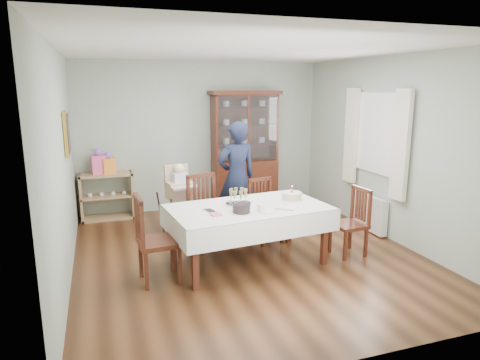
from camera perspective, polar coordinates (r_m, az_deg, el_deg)
name	(u,v)px	position (r m, az deg, el deg)	size (l,w,h in m)	color
floor	(247,254)	(5.97, 0.89, -9.79)	(5.00, 5.00, 0.00)	#593319
room_shell	(234,126)	(6.05, -0.74, 7.20)	(5.00, 5.00, 5.00)	#9EAA99
dining_table	(248,235)	(5.55, 1.09, -7.29)	(2.11, 1.35, 0.76)	#482212
china_cabinet	(245,148)	(7.99, 0.62, 4.26)	(1.30, 0.48, 2.18)	#482212
sideboard	(107,196)	(7.72, -17.29, -2.07)	(0.90, 0.38, 0.80)	tan
picture_frame	(67,133)	(6.05, -22.13, 5.77)	(0.04, 0.48, 0.58)	gold
window	(378,133)	(6.88, 17.88, 5.94)	(0.04, 1.02, 1.22)	white
curtain_left	(401,145)	(6.37, 20.67, 4.36)	(0.07, 0.30, 1.55)	silver
curtain_right	(351,136)	(7.36, 14.61, 5.74)	(0.07, 0.30, 1.55)	silver
radiator	(369,212)	(7.08, 16.82, -4.15)	(0.10, 0.80, 0.55)	white
chair_far_left	(208,227)	(6.09, -4.33, -6.25)	(0.56, 0.56, 1.04)	#482212
chair_far_right	(265,223)	(6.37, 3.42, -5.73)	(0.48, 0.48, 0.92)	#482212
chair_end_left	(158,256)	(5.17, -10.91, -9.92)	(0.50, 0.50, 1.04)	#482212
chair_end_right	(349,235)	(6.04, 14.34, -7.14)	(0.45, 0.45, 0.92)	#482212
woman	(237,177)	(6.65, -0.45, 0.38)	(0.63, 0.42, 1.74)	black
high_chair	(180,208)	(6.58, -7.97, -3.72)	(0.57, 0.57, 1.13)	black
champagne_tray	(238,200)	(5.51, -0.22, -2.63)	(0.34, 0.34, 0.20)	silver
birthday_cake	(292,196)	(5.75, 6.92, -2.19)	(0.30, 0.30, 0.21)	white
plate_stack_dark	(241,208)	(5.17, 0.18, -3.78)	(0.22, 0.22, 0.10)	black
plate_stack_white	(266,207)	(5.24, 3.55, -3.64)	(0.22, 0.22, 0.09)	white
napkin_stack	(216,214)	(5.08, -3.20, -4.60)	(0.12, 0.12, 0.02)	#E25387
cutlery	(206,211)	(5.24, -4.50, -4.11)	(0.12, 0.18, 0.01)	silver
cake_knife	(283,209)	(5.31, 5.74, -3.93)	(0.27, 0.02, 0.01)	silver
gift_bag_pink	(98,163)	(7.58, -18.35, 2.21)	(0.26, 0.20, 0.44)	#E25387
gift_bag_orange	(109,164)	(7.58, -17.11, 2.07)	(0.23, 0.18, 0.37)	orange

